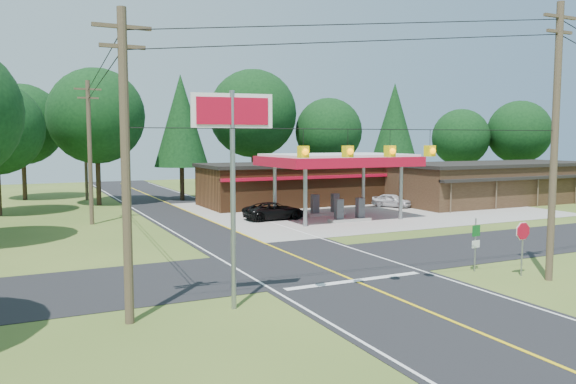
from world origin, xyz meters
name	(u,v)px	position (x,y,z in m)	size (l,w,h in m)	color
ground	(314,264)	(0.00, 0.00, 0.00)	(120.00, 120.00, 0.00)	#3E5A1F
main_highway	(314,264)	(0.00, 0.00, 0.01)	(8.00, 120.00, 0.02)	black
cross_road	(314,264)	(0.00, 0.00, 0.01)	(70.00, 7.00, 0.02)	black
lane_center_yellow	(314,264)	(0.00, 0.00, 0.03)	(0.15, 110.00, 0.00)	yellow
gas_canopy	(337,162)	(9.00, 13.00, 4.27)	(10.60, 7.40, 4.88)	gray
convenience_store	(291,184)	(10.00, 22.98, 1.92)	(16.40, 7.55, 3.80)	#512E17
strip_building	(494,182)	(28.00, 15.98, 1.91)	(20.40, 8.75, 3.80)	#362316
utility_pole_near_right	(555,139)	(7.50, -7.00, 5.96)	(1.80, 0.30, 11.50)	#473828
utility_pole_near_left	(126,163)	(-9.50, -5.00, 5.20)	(1.80, 0.30, 10.00)	#473828
utility_pole_far_left	(90,150)	(-8.00, 18.00, 5.20)	(1.80, 0.30, 10.00)	#473828
utility_pole_north	(86,152)	(-6.50, 35.00, 4.75)	(0.30, 0.30, 9.50)	#473828
overhead_beacons	(369,132)	(-1.00, -6.00, 6.21)	(17.04, 2.04, 1.03)	black
treeline_backdrop	(189,121)	(0.82, 24.01, 7.49)	(70.27, 51.59, 13.30)	#332316
suv_car	(274,211)	(4.50, 14.50, 0.65)	(4.65, 4.65, 1.29)	black
sedan_car	(392,201)	(17.00, 17.00, 0.59)	(3.49, 3.49, 1.19)	silver
big_stop_sign	(233,145)	(-5.92, -5.01, 5.72)	(2.80, 0.48, 7.59)	gray
octagonal_stop_sign	(523,236)	(7.00, -6.01, 1.79)	(0.84, 0.09, 2.41)	gray
route_sign_post	(476,240)	(5.80, -4.48, 1.45)	(0.50, 0.11, 2.42)	gray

